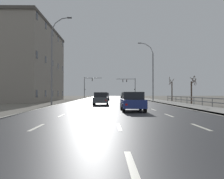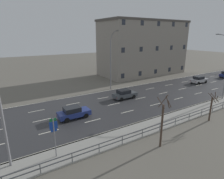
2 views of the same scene
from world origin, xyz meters
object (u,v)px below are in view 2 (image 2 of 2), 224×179
Objects in this scene: car_distant at (74,112)px; brick_building at (143,48)px; highway_sign at (54,133)px; car_far_right at (199,80)px; street_lamp_left_bank at (111,62)px; street_lamp_foreground at (0,104)px; car_mid_centre at (125,94)px.

brick_building is at bearing 123.41° from car_distant.
highway_sign reaches higher than car_far_right.
street_lamp_left_bank is 2.71× the size of car_distant.
street_lamp_foreground is 2.69× the size of car_mid_centre.
street_lamp_left_bank is 7.72m from car_mid_centre.
car_far_right is (6.25, 19.12, -4.63)m from street_lamp_left_bank.
car_far_right is 1.02× the size of car_mid_centre.
car_mid_centre is at bearing 124.24° from highway_sign.
car_mid_centre and car_distant have the same top height.
car_mid_centre is at bearing -87.87° from car_far_right.
car_mid_centre is at bearing 116.23° from street_lamp_foreground.
highway_sign is (0.96, 3.51, -2.99)m from street_lamp_foreground.
car_distant is 0.18× the size of brick_building.
car_distant is at bearing -51.33° from street_lamp_left_bank.
brick_building reaches higher than street_lamp_foreground.
street_lamp_foreground is 4.71m from highway_sign.
street_lamp_left_bank reaches higher than street_lamp_foreground.
brick_building is (-15.10, -3.60, 6.21)m from car_far_right.
highway_sign is 39.83m from brick_building.
car_far_right is at bearing 105.50° from highway_sign.
car_mid_centre is (-9.75, 14.32, -1.61)m from highway_sign.
brick_building is at bearing 128.59° from highway_sign.
brick_building reaches higher than car_far_right.
car_distant is at bearing 148.41° from highway_sign.
highway_sign is 17.40m from car_mid_centre.
brick_building is at bearing 124.55° from street_lamp_foreground.
highway_sign is 0.92× the size of car_mid_centre.
brick_building is (-24.68, 30.93, 4.61)m from highway_sign.
highway_sign is at bearing -31.86° from car_distant.
street_lamp_left_bank is 0.48× the size of brick_building.
car_distant is (2.86, -10.09, 0.00)m from car_mid_centre.
highway_sign is 0.16× the size of brick_building.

